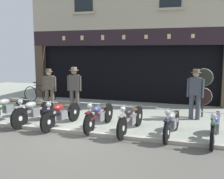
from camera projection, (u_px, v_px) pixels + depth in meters
name	position (u px, v px, depth m)	size (l,w,h in m)	color
ground	(60.00, 148.00, 6.44)	(21.24, 22.00, 0.18)	gray
shop_facade	(133.00, 63.00, 13.72)	(9.54, 4.42, 6.42)	black
motorcycle_far_left	(8.00, 107.00, 8.90)	(0.62, 2.02, 0.93)	black
motorcycle_left	(34.00, 111.00, 8.40)	(0.62, 1.97, 0.93)	black
motorcycle_center_left	(61.00, 113.00, 8.12)	(0.62, 2.01, 0.91)	black
motorcycle_center	(99.00, 115.00, 7.91)	(0.62, 2.06, 0.91)	black
motorcycle_center_right	(131.00, 118.00, 7.51)	(0.62, 2.06, 0.91)	black
motorcycle_right	(172.00, 122.00, 7.16)	(0.62, 1.92, 0.90)	black
motorcycle_far_right	(215.00, 125.00, 6.78)	(0.62, 2.07, 0.92)	black
salesman_left	(49.00, 87.00, 10.45)	(0.55, 0.33, 1.64)	brown
shopkeeper_center	(74.00, 86.00, 10.25)	(0.55, 0.37, 1.72)	#47423D
salesman_right	(195.00, 92.00, 8.92)	(0.56, 0.35, 1.73)	#3D424C
tyre_sign_pole	(203.00, 88.00, 9.22)	(0.62, 0.06, 1.73)	#232328
advert_board_near	(79.00, 66.00, 12.93)	(0.76, 0.03, 1.07)	beige
advert_board_far	(58.00, 64.00, 13.27)	(0.67, 0.03, 1.02)	silver
leaning_bicycle	(39.00, 94.00, 11.97)	(1.77, 0.50, 0.96)	black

